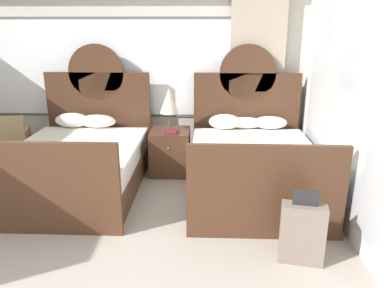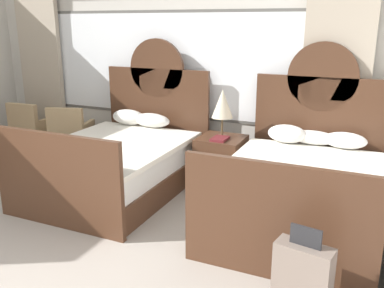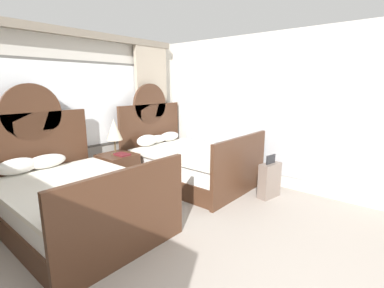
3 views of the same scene
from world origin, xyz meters
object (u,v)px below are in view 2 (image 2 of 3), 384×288
bed_near_window (119,161)px  armchair_by_window_centre (31,126)px  nightstand_between_beds (221,162)px  armchair_by_window_left (70,131)px  book_on_nightstand (220,139)px  table_lamp_on_nightstand (222,104)px  bed_near_mirror (301,188)px  suitcase_on_floor (302,281)px

bed_near_window → armchair_by_window_centre: 2.09m
armchair_by_window_centre → nightstand_between_beds: bearing=1.0°
armchair_by_window_left → book_on_nightstand: bearing=-1.5°
armchair_by_window_centre → table_lamp_on_nightstand: bearing=1.6°
bed_near_window → bed_near_mirror: (2.24, 0.01, 0.00)m
bed_near_window → book_on_nightstand: (1.14, 0.52, 0.29)m
armchair_by_window_left → bed_near_mirror: bearing=-9.4°
table_lamp_on_nightstand → suitcase_on_floor: bearing=-57.0°
armchair_by_window_left → nightstand_between_beds: bearing=1.2°
table_lamp_on_nightstand → book_on_nightstand: size_ratio=2.33×
bed_near_window → suitcase_on_floor: bearing=-30.8°
nightstand_between_beds → suitcase_on_floor: (1.41, -2.15, -0.03)m
bed_near_mirror → table_lamp_on_nightstand: bed_near_mirror is taller
table_lamp_on_nightstand → armchair_by_window_left: (-2.36, -0.08, -0.57)m
bed_near_mirror → suitcase_on_floor: bed_near_mirror is taller
nightstand_between_beds → book_on_nightstand: book_on_nightstand is taller
bed_near_window → armchair_by_window_centre: size_ratio=2.53×
suitcase_on_floor → book_on_nightstand: bearing=124.3°
table_lamp_on_nightstand → book_on_nightstand: 0.43m
table_lamp_on_nightstand → suitcase_on_floor: size_ratio=0.85×
bed_near_window → armchair_by_window_left: 1.38m
book_on_nightstand → suitcase_on_floor: 2.49m
nightstand_between_beds → suitcase_on_floor: 2.57m
table_lamp_on_nightstand → armchair_by_window_centre: table_lamp_on_nightstand is taller
book_on_nightstand → suitcase_on_floor: size_ratio=0.36×
suitcase_on_floor → armchair_by_window_centre: bearing=155.3°
nightstand_between_beds → table_lamp_on_nightstand: table_lamp_on_nightstand is taller
bed_near_window → table_lamp_on_nightstand: bed_near_window is taller
nightstand_between_beds → table_lamp_on_nightstand: bearing=102.4°
bed_near_window → suitcase_on_floor: size_ratio=3.09×
book_on_nightstand → armchair_by_window_centre: (-3.15, 0.06, -0.17)m
table_lamp_on_nightstand → armchair_by_window_centre: size_ratio=0.70×
bed_near_window → armchair_by_window_centre: (-2.01, 0.58, 0.12)m
armchair_by_window_left → armchair_by_window_centre: 0.77m
bed_near_window → suitcase_on_floor: (2.53, -1.51, -0.08)m
bed_near_window → armchair_by_window_centre: bearing=163.9°
suitcase_on_floor → table_lamp_on_nightstand: bearing=123.0°
bed_near_mirror → armchair_by_window_centre: (-4.25, 0.57, 0.12)m
bed_near_window → suitcase_on_floor: bed_near_window is taller
bed_near_window → book_on_nightstand: bed_near_window is taller
table_lamp_on_nightstand → book_on_nightstand: table_lamp_on_nightstand is taller
nightstand_between_beds → bed_near_mirror: bearing=-29.3°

